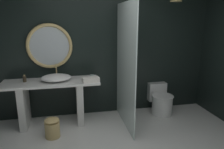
{
  "coord_description": "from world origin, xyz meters",
  "views": [
    {
      "loc": [
        -0.57,
        -2.26,
        1.9
      ],
      "look_at": [
        0.08,
        0.89,
        1.06
      ],
      "focal_mm": 33.84,
      "sensor_mm": 36.0,
      "label": 1
    }
  ],
  "objects_px": {
    "soap_dispenser": "(25,79)",
    "round_wall_mirror": "(50,46)",
    "waste_bin": "(52,128)",
    "tumbler_cup": "(92,77)",
    "rain_shower_head": "(176,0)",
    "vessel_sink": "(56,78)",
    "folded_hand_towel": "(91,80)",
    "toilet": "(161,101)"
  },
  "relations": [
    {
      "from": "toilet",
      "to": "vessel_sink",
      "type": "bearing_deg",
      "value": -178.95
    },
    {
      "from": "vessel_sink",
      "to": "round_wall_mirror",
      "type": "xyz_separation_m",
      "value": [
        -0.1,
        0.27,
        0.54
      ]
    },
    {
      "from": "soap_dispenser",
      "to": "toilet",
      "type": "bearing_deg",
      "value": -0.15
    },
    {
      "from": "soap_dispenser",
      "to": "folded_hand_towel",
      "type": "distance_m",
      "value": 1.18
    },
    {
      "from": "tumbler_cup",
      "to": "waste_bin",
      "type": "xyz_separation_m",
      "value": [
        -0.73,
        -0.44,
        -0.71
      ]
    },
    {
      "from": "toilet",
      "to": "folded_hand_towel",
      "type": "height_order",
      "value": "folded_hand_towel"
    },
    {
      "from": "soap_dispenser",
      "to": "tumbler_cup",
      "type": "bearing_deg",
      "value": -5.24
    },
    {
      "from": "vessel_sink",
      "to": "waste_bin",
      "type": "height_order",
      "value": "vessel_sink"
    },
    {
      "from": "round_wall_mirror",
      "to": "toilet",
      "type": "bearing_deg",
      "value": -6.2
    },
    {
      "from": "soap_dispenser",
      "to": "toilet",
      "type": "distance_m",
      "value": 2.7
    },
    {
      "from": "vessel_sink",
      "to": "rain_shower_head",
      "type": "height_order",
      "value": "rain_shower_head"
    },
    {
      "from": "rain_shower_head",
      "to": "soap_dispenser",
      "type": "bearing_deg",
      "value": 178.66
    },
    {
      "from": "waste_bin",
      "to": "folded_hand_towel",
      "type": "xyz_separation_m",
      "value": [
        0.69,
        0.3,
        0.7
      ]
    },
    {
      "from": "tumbler_cup",
      "to": "folded_hand_towel",
      "type": "xyz_separation_m",
      "value": [
        -0.04,
        -0.14,
        -0.0
      ]
    },
    {
      "from": "vessel_sink",
      "to": "soap_dispenser",
      "type": "bearing_deg",
      "value": 175.32
    },
    {
      "from": "tumbler_cup",
      "to": "rain_shower_head",
      "type": "height_order",
      "value": "rain_shower_head"
    },
    {
      "from": "tumbler_cup",
      "to": "waste_bin",
      "type": "bearing_deg",
      "value": -148.83
    },
    {
      "from": "folded_hand_towel",
      "to": "soap_dispenser",
      "type": "bearing_deg",
      "value": 167.86
    },
    {
      "from": "tumbler_cup",
      "to": "soap_dispenser",
      "type": "bearing_deg",
      "value": 174.76
    },
    {
      "from": "round_wall_mirror",
      "to": "waste_bin",
      "type": "xyz_separation_m",
      "value": [
        0.01,
        -0.78,
        -1.25
      ]
    },
    {
      "from": "toilet",
      "to": "soap_dispenser",
      "type": "bearing_deg",
      "value": 179.85
    },
    {
      "from": "soap_dispenser",
      "to": "rain_shower_head",
      "type": "relative_size",
      "value": 0.46
    },
    {
      "from": "vessel_sink",
      "to": "rain_shower_head",
      "type": "xyz_separation_m",
      "value": [
        2.23,
        -0.02,
        1.36
      ]
    },
    {
      "from": "tumbler_cup",
      "to": "soap_dispenser",
      "type": "height_order",
      "value": "soap_dispenser"
    },
    {
      "from": "waste_bin",
      "to": "round_wall_mirror",
      "type": "bearing_deg",
      "value": 90.8
    },
    {
      "from": "rain_shower_head",
      "to": "folded_hand_towel",
      "type": "xyz_separation_m",
      "value": [
        -1.63,
        -0.18,
        -1.38
      ]
    },
    {
      "from": "soap_dispenser",
      "to": "rain_shower_head",
      "type": "distance_m",
      "value": 3.1
    },
    {
      "from": "vessel_sink",
      "to": "waste_bin",
      "type": "bearing_deg",
      "value": -99.67
    },
    {
      "from": "rain_shower_head",
      "to": "waste_bin",
      "type": "xyz_separation_m",
      "value": [
        -2.32,
        -0.48,
        -2.08
      ]
    },
    {
      "from": "tumbler_cup",
      "to": "round_wall_mirror",
      "type": "distance_m",
      "value": 0.98
    },
    {
      "from": "vessel_sink",
      "to": "folded_hand_towel",
      "type": "bearing_deg",
      "value": -18.58
    },
    {
      "from": "tumbler_cup",
      "to": "round_wall_mirror",
      "type": "xyz_separation_m",
      "value": [
        -0.74,
        0.34,
        0.55
      ]
    },
    {
      "from": "toilet",
      "to": "folded_hand_towel",
      "type": "bearing_deg",
      "value": -170.73
    },
    {
      "from": "tumbler_cup",
      "to": "waste_bin",
      "type": "relative_size",
      "value": 0.28
    },
    {
      "from": "round_wall_mirror",
      "to": "rain_shower_head",
      "type": "distance_m",
      "value": 2.49
    },
    {
      "from": "tumbler_cup",
      "to": "toilet",
      "type": "bearing_deg",
      "value": 4.07
    },
    {
      "from": "toilet",
      "to": "waste_bin",
      "type": "bearing_deg",
      "value": -165.95
    },
    {
      "from": "soap_dispenser",
      "to": "round_wall_mirror",
      "type": "xyz_separation_m",
      "value": [
        0.45,
        0.23,
        0.54
      ]
    },
    {
      "from": "vessel_sink",
      "to": "waste_bin",
      "type": "xyz_separation_m",
      "value": [
        -0.09,
        -0.5,
        -0.72
      ]
    },
    {
      "from": "round_wall_mirror",
      "to": "rain_shower_head",
      "type": "xyz_separation_m",
      "value": [
        2.33,
        -0.29,
        0.83
      ]
    },
    {
      "from": "soap_dispenser",
      "to": "round_wall_mirror",
      "type": "height_order",
      "value": "round_wall_mirror"
    },
    {
      "from": "round_wall_mirror",
      "to": "waste_bin",
      "type": "relative_size",
      "value": 2.49
    }
  ]
}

